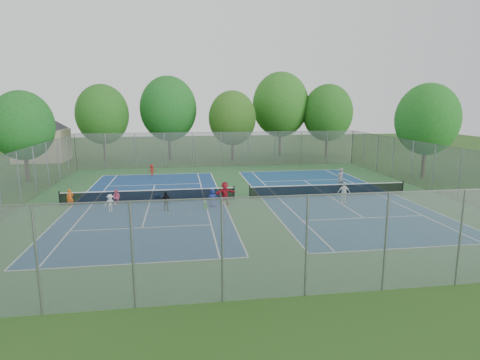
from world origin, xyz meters
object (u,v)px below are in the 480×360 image
ball_crate (157,197)px  instructor (340,178)px  ball_hopper (205,206)px  net_right (328,190)px  net_left (150,196)px

ball_crate → instructor: 15.66m
ball_crate → ball_hopper: (3.49, -3.49, 0.07)m
ball_hopper → instructor: (12.06, 5.20, 0.65)m
net_right → ball_crate: 13.52m
ball_crate → instructor: (15.55, 1.70, 0.72)m
net_left → ball_hopper: bearing=-32.8°
net_left → ball_hopper: size_ratio=26.84×
net_left → instructor: 16.28m
net_left → ball_hopper: net_left is taller
net_right → ball_hopper: (-10.00, -2.58, -0.22)m
ball_crate → instructor: bearing=6.3°
net_left → ball_hopper: 4.76m
net_left → net_right: size_ratio=1.00×
net_right → ball_hopper: bearing=-165.6°
net_left → net_right: (14.00, 0.00, 0.00)m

